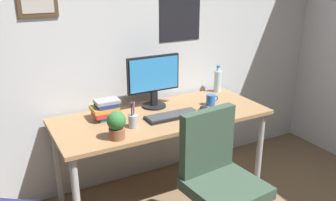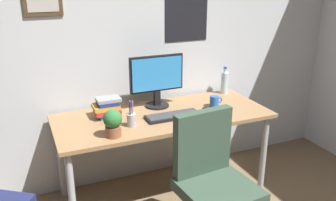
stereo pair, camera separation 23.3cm
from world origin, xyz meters
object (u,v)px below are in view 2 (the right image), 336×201
at_px(water_bottle, 225,82).
at_px(book_stack_left, 107,107).
at_px(keyboard, 173,116).
at_px(computer_mouse, 207,110).
at_px(coffee_mug_near, 215,101).
at_px(office_chair, 212,176).
at_px(monitor, 157,79).
at_px(pen_cup, 132,119).
at_px(potted_plant, 113,122).

relative_size(water_bottle, book_stack_left, 1.20).
distance_m(keyboard, book_stack_left, 0.51).
bearing_deg(computer_mouse, coffee_mug_near, 35.26).
xyz_separation_m(office_chair, book_stack_left, (-0.49, 0.80, 0.28)).
bearing_deg(monitor, computer_mouse, -41.53).
height_order(computer_mouse, coffee_mug_near, coffee_mug_near).
height_order(computer_mouse, pen_cup, pen_cup).
distance_m(potted_plant, pen_cup, 0.21).
bearing_deg(water_bottle, potted_plant, -156.73).
height_order(monitor, pen_cup, monitor).
bearing_deg(book_stack_left, coffee_mug_near, -8.54).
distance_m(computer_mouse, coffee_mug_near, 0.15).
xyz_separation_m(computer_mouse, coffee_mug_near, (0.12, 0.08, 0.03)).
distance_m(water_bottle, potted_plant, 1.31).
bearing_deg(computer_mouse, potted_plant, -169.35).
height_order(office_chair, keyboard, office_chair).
xyz_separation_m(office_chair, monitor, (-0.05, 0.87, 0.44)).
height_order(water_bottle, potted_plant, water_bottle).
distance_m(coffee_mug_near, book_stack_left, 0.89).
bearing_deg(coffee_mug_near, computer_mouse, -144.74).
distance_m(monitor, book_stack_left, 0.47).
bearing_deg(water_bottle, computer_mouse, -136.65).
bearing_deg(keyboard, book_stack_left, 154.99).
xyz_separation_m(computer_mouse, potted_plant, (-0.82, -0.15, 0.09)).
bearing_deg(monitor, water_bottle, 6.32).
relative_size(keyboard, potted_plant, 2.21).
height_order(pen_cup, book_stack_left, pen_cup).
xyz_separation_m(monitor, coffee_mug_near, (0.44, -0.20, -0.19)).
relative_size(computer_mouse, potted_plant, 0.56).
bearing_deg(keyboard, coffee_mug_near, 11.14).
xyz_separation_m(keyboard, computer_mouse, (0.30, -0.00, 0.01)).
bearing_deg(potted_plant, monitor, 41.53).
bearing_deg(pen_cup, water_bottle, 21.09).
xyz_separation_m(office_chair, potted_plant, (-0.54, 0.43, 0.31)).
bearing_deg(monitor, book_stack_left, -171.32).
xyz_separation_m(coffee_mug_near, book_stack_left, (-0.88, 0.13, 0.03)).
bearing_deg(water_bottle, book_stack_left, -172.77).
xyz_separation_m(monitor, keyboard, (0.02, -0.28, -0.23)).
distance_m(office_chair, water_bottle, 1.19).
bearing_deg(coffee_mug_near, potted_plant, -165.71).
bearing_deg(book_stack_left, office_chair, -58.65).
xyz_separation_m(pen_cup, book_stack_left, (-0.12, 0.25, 0.02)).
xyz_separation_m(monitor, computer_mouse, (0.32, -0.28, -0.22)).
bearing_deg(computer_mouse, monitor, 138.47).
bearing_deg(keyboard, office_chair, -87.43).
distance_m(office_chair, computer_mouse, 0.68).
relative_size(office_chair, pen_cup, 4.75).
height_order(monitor, coffee_mug_near, monitor).
relative_size(keyboard, pen_cup, 2.15).
bearing_deg(keyboard, monitor, 94.28).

